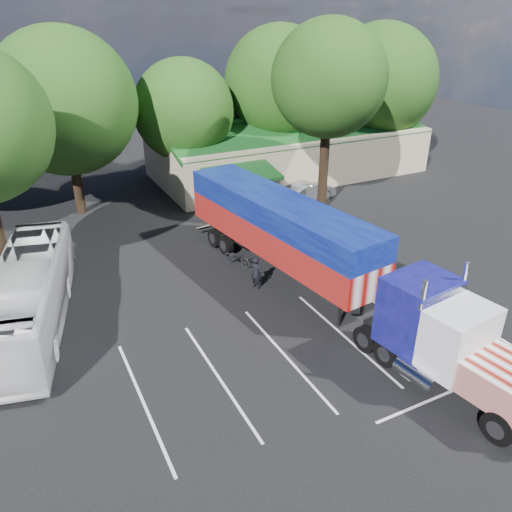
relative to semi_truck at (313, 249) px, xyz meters
name	(u,v)px	position (x,y,z in m)	size (l,w,h in m)	color
ground	(230,294)	(-3.87, 2.00, -2.72)	(120.00, 120.00, 0.00)	black
event_hall	(286,150)	(9.87, 19.81, -0.51)	(24.20, 14.12, 5.55)	beige
tree_row_c	(64,102)	(-8.87, 18.20, 5.32)	(10.00, 10.00, 13.05)	black
tree_row_d	(184,110)	(0.13, 19.50, 3.87)	(8.00, 8.00, 10.60)	black
tree_row_e	(280,83)	(9.13, 20.00, 5.37)	(9.60, 9.60, 12.90)	black
tree_row_f	(380,81)	(19.13, 18.80, 5.07)	(10.40, 10.40, 13.00)	black
tree_near_right	(329,79)	(7.63, 10.50, 6.74)	(8.00, 8.00, 13.50)	black
semi_truck	(313,249)	(0.00, 0.00, 0.00)	(5.83, 23.11, 4.81)	black
woman	(256,273)	(-2.27, 2.00, -1.80)	(0.67, 0.44, 1.85)	black
bicycle	(237,258)	(-2.07, 4.93, -2.23)	(0.65, 1.86, 0.98)	black
tour_bus	(29,295)	(-13.47, 3.62, -1.04)	(2.82, 12.05, 3.36)	silver
silver_sedan	(308,192)	(7.65, 12.50, -1.93)	(1.66, 4.77, 1.57)	#B2B6BB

